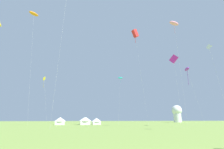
% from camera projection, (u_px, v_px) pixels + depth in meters
% --- Properties ---
extents(kite_purple_parafoil, '(3.53, 3.60, 16.59)m').
position_uv_depth(kite_purple_parafoil, '(187.00, 69.00, 51.10)').
color(kite_purple_parafoil, purple).
rests_on(kite_purple_parafoil, ground).
extents(kite_pink_parafoil, '(3.58, 2.19, 28.58)m').
position_uv_depth(kite_pink_parafoil, '(174.00, 23.00, 49.01)').
color(kite_pink_parafoil, pink).
rests_on(kite_pink_parafoil, ground).
extents(kite_orange_parafoil, '(4.20, 3.56, 37.60)m').
position_uv_depth(kite_orange_parafoil, '(34.00, 14.00, 59.92)').
color(kite_orange_parafoil, orange).
rests_on(kite_orange_parafoil, ground).
extents(kite_cyan_parafoil, '(2.48, 2.52, 17.73)m').
position_uv_depth(kite_cyan_parafoil, '(120.00, 78.00, 67.40)').
color(kite_cyan_parafoil, '#1EB7CC').
rests_on(kite_cyan_parafoil, ground).
extents(kite_magenta_diamond, '(1.25, 2.73, 17.30)m').
position_uv_depth(kite_magenta_diamond, '(174.00, 59.00, 42.18)').
color(kite_magenta_diamond, '#E02DA3').
rests_on(kite_magenta_diamond, ground).
extents(kite_red_box, '(3.55, 2.80, 30.73)m').
position_uv_depth(kite_red_box, '(135.00, 34.00, 57.56)').
color(kite_red_box, red).
rests_on(kite_red_box, ground).
extents(kite_white_diamond, '(2.74, 1.48, 21.15)m').
position_uv_depth(kite_white_diamond, '(210.00, 49.00, 45.70)').
color(kite_white_diamond, white).
rests_on(kite_white_diamond, ground).
extents(kite_yellow_diamond, '(2.66, 1.53, 16.48)m').
position_uv_depth(kite_yellow_diamond, '(44.00, 80.00, 60.98)').
color(kite_yellow_diamond, yellow).
rests_on(kite_yellow_diamond, ground).
extents(festival_tent_center, '(4.02, 4.02, 2.61)m').
position_uv_depth(festival_tent_center, '(60.00, 121.00, 61.00)').
color(festival_tent_center, white).
rests_on(festival_tent_center, ground).
extents(festival_tent_right, '(4.36, 4.36, 2.83)m').
position_uv_depth(festival_tent_right, '(85.00, 120.00, 62.90)').
color(festival_tent_right, white).
rests_on(festival_tent_right, ground).
extents(festival_tent_left, '(3.60, 3.60, 2.34)m').
position_uv_depth(festival_tent_left, '(96.00, 121.00, 63.73)').
color(festival_tent_left, white).
rests_on(festival_tent_left, ground).
extents(observatory_dome, '(6.40, 6.40, 10.80)m').
position_uv_depth(observatory_dome, '(177.00, 113.00, 112.94)').
color(observatory_dome, white).
rests_on(observatory_dome, ground).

